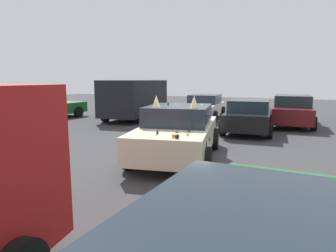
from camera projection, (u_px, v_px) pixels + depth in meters
ground_plane at (178, 158)px, 8.38m from camera, size 60.00×60.00×0.00m
art_car_decorated at (178, 132)px, 8.29m from camera, size 4.63×2.74×1.80m
parked_van_row_back_far at (136, 97)px, 16.63m from camera, size 5.49×2.85×2.18m
parked_sedan_far_left at (48, 107)px, 16.56m from camera, size 4.38×2.06×1.32m
parked_sedan_near_right at (249, 116)px, 12.47m from camera, size 4.29×2.23×1.37m
parked_sedan_row_back_center at (204, 107)px, 16.67m from camera, size 4.20×2.23×1.37m
parked_sedan_near_left at (292, 110)px, 14.30m from camera, size 4.57×2.15×1.48m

